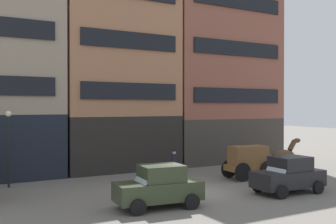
% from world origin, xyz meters
% --- Properties ---
extents(ground_plane, '(120.00, 120.00, 0.00)m').
position_xyz_m(ground_plane, '(0.00, 0.00, 0.00)').
color(ground_plane, slate).
extents(building_center_left, '(8.46, 5.52, 14.14)m').
position_xyz_m(building_center_left, '(-0.09, 9.29, 7.12)').
color(building_center_left, black).
rests_on(building_center_left, ground_plane).
extents(building_center_right, '(10.07, 5.52, 18.20)m').
position_xyz_m(building_center_right, '(8.83, 9.29, 9.15)').
color(building_center_right, '#38332D').
rests_on(building_center_right, ground_plane).
extents(cargo_wagon, '(3.00, 1.70, 1.98)m').
position_xyz_m(cargo_wagon, '(5.35, 1.47, 1.15)').
color(cargo_wagon, brown).
rests_on(cargo_wagon, ground_plane).
extents(draft_horse, '(2.35, 0.72, 2.30)m').
position_xyz_m(draft_horse, '(8.30, 1.47, 1.27)').
color(draft_horse, '#513823').
rests_on(draft_horse, ground_plane).
extents(sedan_dark, '(3.84, 2.14, 1.83)m').
position_xyz_m(sedan_dark, '(-2.67, -2.07, 0.91)').
color(sedan_dark, '#2D3823').
rests_on(sedan_dark, ground_plane).
extents(sedan_light, '(3.74, 1.94, 1.83)m').
position_xyz_m(sedan_light, '(4.38, -2.64, 0.91)').
color(sedan_light, black).
rests_on(sedan_light, ground_plane).
extents(pedestrian_officer, '(0.39, 0.39, 1.79)m').
position_xyz_m(pedestrian_officer, '(1.24, 3.38, 0.98)').
color(pedestrian_officer, black).
rests_on(pedestrian_officer, ground_plane).
extents(streetlamp_curbside, '(0.32, 0.32, 4.12)m').
position_xyz_m(streetlamp_curbside, '(-7.69, 5.70, 2.67)').
color(streetlamp_curbside, black).
rests_on(streetlamp_curbside, ground_plane).
extents(fire_hydrant_curbside, '(0.24, 0.24, 0.83)m').
position_xyz_m(fire_hydrant_curbside, '(1.03, 4.86, 0.43)').
color(fire_hydrant_curbside, maroon).
rests_on(fire_hydrant_curbside, ground_plane).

